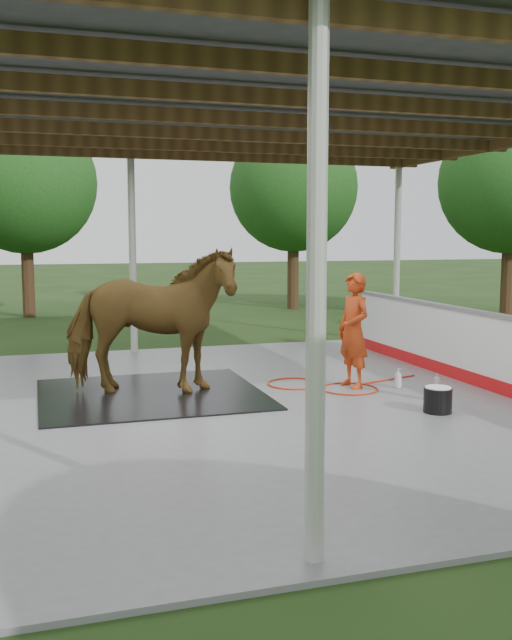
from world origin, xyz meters
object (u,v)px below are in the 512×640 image
object	(u,v)px
dasher_board	(480,351)
horse	(150,321)
handler	(353,330)
wash_bucket	(438,399)

from	to	relation	value
dasher_board	horse	xyz separation A→B (m)	(-4.88, 0.87, 0.53)
dasher_board	handler	distance (m)	1.97
dasher_board	wash_bucket	bearing A→B (deg)	-139.75
dasher_board	horse	world-z (taller)	horse
dasher_board	handler	world-z (taller)	handler
horse	wash_bucket	size ratio (longest dim) A/B	6.80
horse	handler	size ratio (longest dim) A/B	1.44
dasher_board	wash_bucket	distance (m)	1.99
dasher_board	horse	bearing A→B (deg)	169.84
dasher_board	handler	size ratio (longest dim) A/B	4.64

